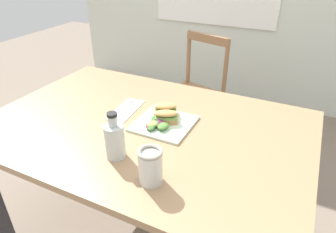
# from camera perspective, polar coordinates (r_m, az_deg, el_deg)

# --- Properties ---
(dining_table) EXTENTS (1.42, 0.95, 0.74)m
(dining_table) POSITION_cam_1_polar(r_m,az_deg,el_deg) (1.40, -4.23, -5.29)
(dining_table) COLOR #997551
(dining_table) RESTS_ON ground
(chair_wooden_far) EXTENTS (0.49, 0.49, 0.87)m
(chair_wooden_far) POSITION_cam_1_polar(r_m,az_deg,el_deg) (2.31, 5.01, 4.38)
(chair_wooden_far) COLOR #8E6642
(chair_wooden_far) RESTS_ON ground
(plate_lunch) EXTENTS (0.25, 0.25, 0.01)m
(plate_lunch) POSITION_cam_1_polar(r_m,az_deg,el_deg) (1.33, -0.76, -1.33)
(plate_lunch) COLOR beige
(plate_lunch) RESTS_ON dining_table
(sandwich_half_front) EXTENTS (0.12, 0.10, 0.06)m
(sandwich_half_front) POSITION_cam_1_polar(r_m,az_deg,el_deg) (1.32, -0.38, 0.03)
(sandwich_half_front) COLOR tan
(sandwich_half_front) RESTS_ON plate_lunch
(sandwich_half_back) EXTENTS (0.12, 0.10, 0.06)m
(sandwich_half_back) POSITION_cam_1_polar(r_m,az_deg,el_deg) (1.38, -0.40, 1.39)
(sandwich_half_back) COLOR tan
(sandwich_half_back) RESTS_ON plate_lunch
(salad_mixed_greens) EXTENTS (0.11, 0.14, 0.03)m
(salad_mixed_greens) POSITION_cam_1_polar(r_m,az_deg,el_deg) (1.30, -2.17, -1.23)
(salad_mixed_greens) COLOR #84A84C
(salad_mixed_greens) RESTS_ON plate_lunch
(napkin_folded) EXTENTS (0.12, 0.24, 0.00)m
(napkin_folded) POSITION_cam_1_polar(r_m,az_deg,el_deg) (1.46, -7.98, 1.26)
(napkin_folded) COLOR silver
(napkin_folded) RESTS_ON dining_table
(fork_on_napkin) EXTENTS (0.05, 0.19, 0.00)m
(fork_on_napkin) POSITION_cam_1_polar(r_m,az_deg,el_deg) (1.47, -7.72, 1.69)
(fork_on_napkin) COLOR silver
(fork_on_napkin) RESTS_ON napkin_folded
(bottle_cold_brew) EXTENTS (0.07, 0.07, 0.19)m
(bottle_cold_brew) POSITION_cam_1_polar(r_m,az_deg,el_deg) (1.12, -10.06, -4.78)
(bottle_cold_brew) COLOR black
(bottle_cold_brew) RESTS_ON dining_table
(mason_jar_iced_tea) EXTENTS (0.08, 0.08, 0.13)m
(mason_jar_iced_tea) POSITION_cam_1_polar(r_m,az_deg,el_deg) (1.00, -3.33, -9.66)
(mason_jar_iced_tea) COLOR #C67528
(mason_jar_iced_tea) RESTS_ON dining_table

